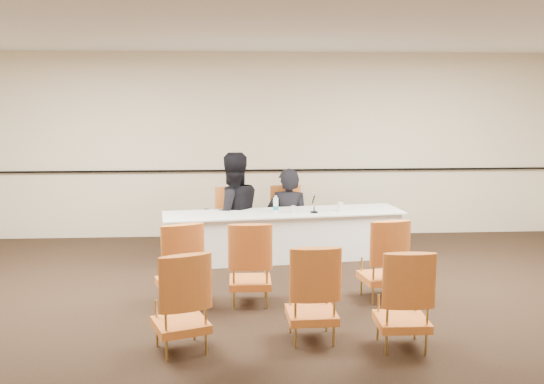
{
  "coord_description": "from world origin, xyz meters",
  "views": [
    {
      "loc": [
        -0.47,
        -5.89,
        2.31
      ],
      "look_at": [
        0.06,
        2.6,
        0.95
      ],
      "focal_mm": 40.0,
      "sensor_mm": 36.0,
      "label": 1
    }
  ],
  "objects_px": {
    "coffee_cup": "(340,207)",
    "aud_chair_back_mid": "(312,292)",
    "microphone": "(314,203)",
    "aud_chair_front_right": "(382,258)",
    "panelist_second": "(233,217)",
    "panelist_second_chair": "(233,220)",
    "panelist_main_chair": "(288,218)",
    "aud_chair_back_left": "(180,301)",
    "panel_table": "(284,235)",
    "drinking_glass": "(293,209)",
    "aud_chair_front_left": "(179,263)",
    "aud_chair_back_right": "(402,298)",
    "panelist_main": "(288,226)",
    "water_bottle": "(276,204)",
    "aud_chair_front_mid": "(250,262)"
  },
  "relations": [
    {
      "from": "panel_table",
      "to": "aud_chair_back_left",
      "type": "xyz_separation_m",
      "value": [
        -1.2,
        -3.11,
        0.14
      ]
    },
    {
      "from": "drinking_glass",
      "to": "water_bottle",
      "type": "bearing_deg",
      "value": 177.63
    },
    {
      "from": "coffee_cup",
      "to": "aud_chair_back_left",
      "type": "relative_size",
      "value": 0.14
    },
    {
      "from": "microphone",
      "to": "aud_chair_front_right",
      "type": "bearing_deg",
      "value": -72.61
    },
    {
      "from": "aud_chair_front_left",
      "to": "drinking_glass",
      "type": "bearing_deg",
      "value": 31.8
    },
    {
      "from": "panelist_main_chair",
      "to": "aud_chair_back_right",
      "type": "height_order",
      "value": "same"
    },
    {
      "from": "aud_chair_back_mid",
      "to": "panelist_main_chair",
      "type": "bearing_deg",
      "value": 86.51
    },
    {
      "from": "panel_table",
      "to": "panelist_second_chair",
      "type": "bearing_deg",
      "value": 142.08
    },
    {
      "from": "microphone",
      "to": "panel_table",
      "type": "bearing_deg",
      "value": 166.8
    },
    {
      "from": "panelist_main",
      "to": "aud_chair_back_right",
      "type": "xyz_separation_m",
      "value": [
        0.72,
        -3.7,
        0.11
      ]
    },
    {
      "from": "panelist_main_chair",
      "to": "aud_chair_front_right",
      "type": "relative_size",
      "value": 1.0
    },
    {
      "from": "panelist_second_chair",
      "to": "aud_chair_front_right",
      "type": "height_order",
      "value": "same"
    },
    {
      "from": "aud_chair_back_mid",
      "to": "aud_chair_back_left",
      "type": "bearing_deg",
      "value": -173.8
    },
    {
      "from": "panelist_second_chair",
      "to": "aud_chair_front_mid",
      "type": "xyz_separation_m",
      "value": [
        0.2,
        -2.31,
        0.0
      ]
    },
    {
      "from": "aud_chair_front_left",
      "to": "microphone",
      "type": "bearing_deg",
      "value": 26.18
    },
    {
      "from": "panelist_main",
      "to": "panelist_main_chair",
      "type": "height_order",
      "value": "panelist_main"
    },
    {
      "from": "panelist_main_chair",
      "to": "aud_chair_back_right",
      "type": "bearing_deg",
      "value": -86.18
    },
    {
      "from": "aud_chair_front_left",
      "to": "aud_chair_back_right",
      "type": "distance_m",
      "value": 2.53
    },
    {
      "from": "panel_table",
      "to": "panelist_main",
      "type": "xyz_separation_m",
      "value": [
        0.11,
        0.54,
        0.02
      ]
    },
    {
      "from": "microphone",
      "to": "aud_chair_back_left",
      "type": "distance_m",
      "value": 3.44
    },
    {
      "from": "coffee_cup",
      "to": "aud_chair_back_right",
      "type": "relative_size",
      "value": 0.14
    },
    {
      "from": "panelist_second_chair",
      "to": "aud_chair_back_right",
      "type": "bearing_deg",
      "value": -73.68
    },
    {
      "from": "panelist_main",
      "to": "panelist_second_chair",
      "type": "height_order",
      "value": "panelist_main"
    },
    {
      "from": "panelist_second",
      "to": "panelist_main_chair",
      "type": "bearing_deg",
      "value": 168.22
    },
    {
      "from": "panel_table",
      "to": "aud_chair_back_right",
      "type": "distance_m",
      "value": 3.27
    },
    {
      "from": "panel_table",
      "to": "panelist_second_chair",
      "type": "distance_m",
      "value": 0.86
    },
    {
      "from": "panelist_main",
      "to": "aud_chair_back_mid",
      "type": "relative_size",
      "value": 1.84
    },
    {
      "from": "aud_chair_back_left",
      "to": "aud_chair_front_right",
      "type": "bearing_deg",
      "value": 10.55
    },
    {
      "from": "panelist_main_chair",
      "to": "aud_chair_front_left",
      "type": "relative_size",
      "value": 1.0
    },
    {
      "from": "panel_table",
      "to": "drinking_glass",
      "type": "relative_size",
      "value": 33.96
    },
    {
      "from": "aud_chair_back_right",
      "to": "panel_table",
      "type": "bearing_deg",
      "value": 105.91
    },
    {
      "from": "drinking_glass",
      "to": "aud_chair_front_right",
      "type": "distance_m",
      "value": 1.95
    },
    {
      "from": "aud_chair_front_left",
      "to": "aud_chair_front_right",
      "type": "bearing_deg",
      "value": -17.88
    },
    {
      "from": "panel_table",
      "to": "drinking_glass",
      "type": "height_order",
      "value": "drinking_glass"
    },
    {
      "from": "panel_table",
      "to": "aud_chair_front_right",
      "type": "relative_size",
      "value": 3.57
    },
    {
      "from": "panelist_second",
      "to": "panelist_second_chair",
      "type": "relative_size",
      "value": 2.03
    },
    {
      "from": "coffee_cup",
      "to": "aud_chair_back_mid",
      "type": "bearing_deg",
      "value": -104.98
    },
    {
      "from": "aud_chair_back_mid",
      "to": "drinking_glass",
      "type": "bearing_deg",
      "value": 85.95
    },
    {
      "from": "panelist_second_chair",
      "to": "water_bottle",
      "type": "xyz_separation_m",
      "value": [
        0.61,
        -0.49,
        0.33
      ]
    },
    {
      "from": "panelist_main_chair",
      "to": "aud_chair_back_left",
      "type": "height_order",
      "value": "same"
    },
    {
      "from": "panelist_second_chair",
      "to": "coffee_cup",
      "type": "xyz_separation_m",
      "value": [
        1.54,
        -0.44,
        0.27
      ]
    },
    {
      "from": "water_bottle",
      "to": "drinking_glass",
      "type": "distance_m",
      "value": 0.26
    },
    {
      "from": "water_bottle",
      "to": "aud_chair_back_right",
      "type": "height_order",
      "value": "aud_chair_back_right"
    },
    {
      "from": "panelist_main_chair",
      "to": "aud_chair_back_left",
      "type": "bearing_deg",
      "value": -117.01
    },
    {
      "from": "panelist_main_chair",
      "to": "coffee_cup",
      "type": "height_order",
      "value": "panelist_main_chair"
    },
    {
      "from": "aud_chair_back_right",
      "to": "coffee_cup",
      "type": "bearing_deg",
      "value": 91.54
    },
    {
      "from": "panel_table",
      "to": "panelist_main_chair",
      "type": "bearing_deg",
      "value": 70.87
    },
    {
      "from": "aud_chair_front_mid",
      "to": "aud_chair_front_right",
      "type": "height_order",
      "value": "same"
    },
    {
      "from": "panelist_second_chair",
      "to": "aud_chair_back_mid",
      "type": "xyz_separation_m",
      "value": [
        0.76,
        -3.36,
        0.0
      ]
    },
    {
      "from": "panel_table",
      "to": "panelist_main",
      "type": "bearing_deg",
      "value": 70.87
    }
  ]
}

